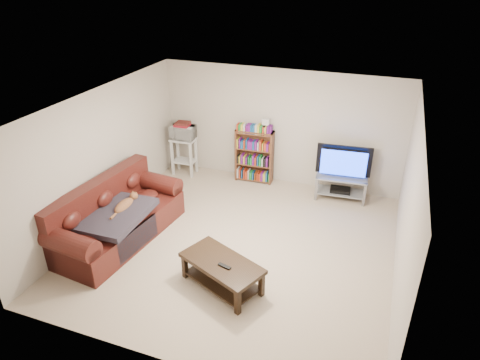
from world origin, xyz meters
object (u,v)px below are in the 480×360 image
at_px(sofa, 115,219).
at_px(bookshelf, 254,155).
at_px(coffee_table, 222,269).
at_px(tv_stand, 341,184).

relative_size(sofa, bookshelf, 2.16).
xyz_separation_m(sofa, bookshelf, (1.55, 2.80, 0.24)).
bearing_deg(coffee_table, tv_stand, 92.33).
bearing_deg(tv_stand, coffee_table, -115.99).
bearing_deg(tv_stand, sofa, -146.88).
bearing_deg(sofa, coffee_table, -7.65).
height_order(coffee_table, tv_stand, tv_stand).
height_order(coffee_table, bookshelf, bookshelf).
bearing_deg(bookshelf, sofa, -121.59).
distance_m(sofa, bookshelf, 3.21).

